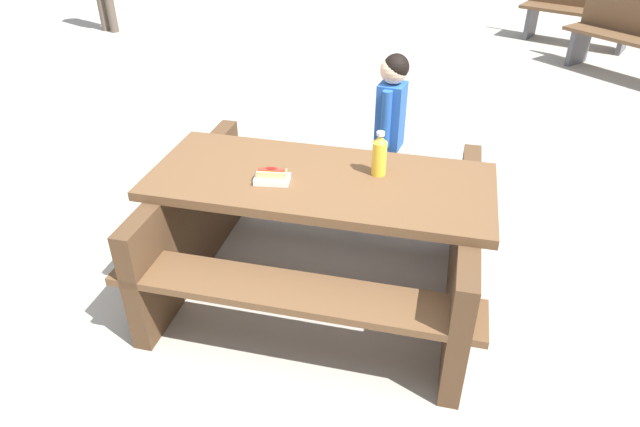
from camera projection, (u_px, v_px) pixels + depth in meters
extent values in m
plane|color=#ADA599|center=(320.00, 288.00, 3.37)|extent=(30.00, 30.00, 0.00)
cube|color=brown|center=(320.00, 181.00, 2.98)|extent=(1.83, 0.83, 0.05)
cube|color=brown|center=(292.00, 292.00, 2.68)|extent=(1.81, 0.35, 0.04)
cube|color=brown|center=(341.00, 180.00, 3.59)|extent=(1.81, 0.35, 0.04)
cube|color=#4D3520|center=(191.00, 222.00, 3.33)|extent=(0.16, 1.40, 0.70)
cube|color=#4D3520|center=(462.00, 260.00, 3.02)|extent=(0.16, 1.40, 0.70)
cylinder|color=yellow|center=(379.00, 158.00, 2.94)|extent=(0.08, 0.08, 0.18)
cone|color=yellow|center=(380.00, 139.00, 2.88)|extent=(0.07, 0.07, 0.04)
cylinder|color=silver|center=(381.00, 134.00, 2.87)|extent=(0.04, 0.04, 0.02)
cube|color=white|center=(272.00, 179.00, 2.91)|extent=(0.19, 0.13, 0.03)
cube|color=#D8B272|center=(272.00, 174.00, 2.90)|extent=(0.15, 0.07, 0.04)
cylinder|color=maroon|center=(272.00, 170.00, 2.89)|extent=(0.14, 0.04, 0.03)
ellipsoid|color=maroon|center=(272.00, 168.00, 2.88)|extent=(0.07, 0.03, 0.01)
cylinder|color=#3F334C|center=(384.00, 184.00, 3.89)|extent=(0.08, 0.08, 0.52)
cylinder|color=#3F334C|center=(388.00, 177.00, 3.98)|extent=(0.08, 0.08, 0.52)
cube|color=#2659B2|center=(391.00, 116.00, 3.68)|extent=(0.19, 0.20, 0.44)
cylinder|color=#2659B2|center=(386.00, 119.00, 3.58)|extent=(0.06, 0.06, 0.37)
cylinder|color=#2659B2|center=(395.00, 107.00, 3.76)|extent=(0.06, 0.06, 0.37)
sphere|color=beige|center=(394.00, 70.00, 3.52)|extent=(0.17, 0.17, 0.17)
sphere|color=black|center=(396.00, 67.00, 3.50)|extent=(0.16, 0.16, 0.16)
cube|color=brown|center=(580.00, 12.00, 7.41)|extent=(1.53, 1.00, 0.04)
cube|color=#4C4C51|center=(531.00, 22.00, 7.83)|extent=(0.21, 0.35, 0.41)
cube|color=#4C4C51|center=(624.00, 36.00, 7.23)|extent=(0.21, 0.35, 0.41)
cube|color=brown|center=(632.00, 39.00, 6.30)|extent=(1.36, 1.32, 0.04)
cube|color=#4C4C51|center=(579.00, 47.00, 6.84)|extent=(0.29, 0.30, 0.41)
cylinder|color=brown|center=(101.00, 3.00, 8.05)|extent=(0.12, 0.12, 0.76)
cylinder|color=brown|center=(110.00, 4.00, 7.98)|extent=(0.12, 0.12, 0.76)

